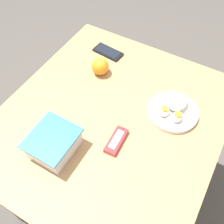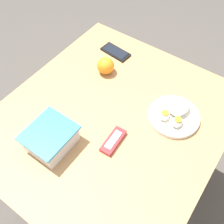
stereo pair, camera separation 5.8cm
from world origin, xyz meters
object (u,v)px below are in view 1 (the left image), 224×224
object	(u,v)px
orange_fruit	(100,66)
cell_phone	(108,52)
candy_bar	(116,141)
food_container	(54,144)
rice_plate	(174,109)

from	to	relation	value
orange_fruit	cell_phone	bearing A→B (deg)	16.03
candy_bar	food_container	bearing A→B (deg)	127.51
food_container	orange_fruit	xyz separation A→B (m)	(0.42, 0.06, 0.00)
cell_phone	food_container	bearing A→B (deg)	-169.67
rice_plate	cell_phone	world-z (taller)	rice_plate
orange_fruit	rice_plate	distance (m)	0.37
candy_bar	cell_phone	xyz separation A→B (m)	(0.41, 0.28, -0.00)
food_container	cell_phone	bearing A→B (deg)	10.33
rice_plate	cell_phone	bearing A→B (deg)	66.50
orange_fruit	rice_plate	world-z (taller)	orange_fruit
food_container	orange_fruit	size ratio (longest dim) A/B	2.24
food_container	orange_fruit	world-z (taller)	food_container
rice_plate	candy_bar	distance (m)	0.27
candy_bar	cell_phone	world-z (taller)	candy_bar
rice_plate	candy_bar	size ratio (longest dim) A/B	1.66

